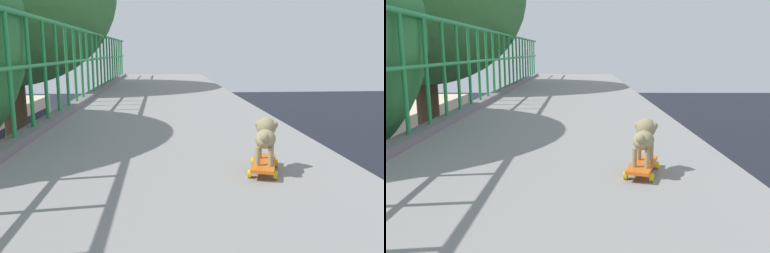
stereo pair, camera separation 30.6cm
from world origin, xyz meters
TOP-DOWN VIEW (x-y plane):
  - city_bus at (-7.39, 20.14)m, footprint 2.56×11.52m
  - toy_skateboard at (1.93, 2.40)m, footprint 0.32×0.52m
  - small_dog at (1.94, 2.42)m, footprint 0.23×0.38m

SIDE VIEW (x-z plane):
  - city_bus at x=-7.39m, z-range 0.22..3.70m
  - toy_skateboard at x=1.93m, z-range 5.44..5.52m
  - small_dog at x=1.94m, z-range 5.54..5.86m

